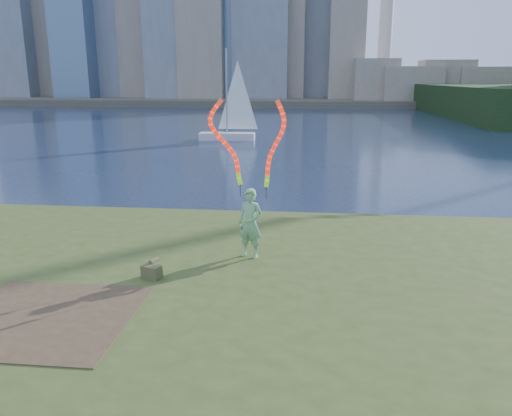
# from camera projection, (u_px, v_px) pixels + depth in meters

# --- Properties ---
(ground) EXTENTS (320.00, 320.00, 0.00)m
(ground) POSITION_uv_depth(u_px,v_px,m) (201.00, 291.00, 12.09)
(ground) COLOR #19253E
(ground) RESTS_ON ground
(grassy_knoll) EXTENTS (20.00, 18.00, 0.80)m
(grassy_knoll) POSITION_uv_depth(u_px,v_px,m) (176.00, 323.00, 9.80)
(grassy_knoll) COLOR #3B4B1A
(grassy_knoll) RESTS_ON ground
(dirt_patch) EXTENTS (3.20, 3.00, 0.02)m
(dirt_patch) POSITION_uv_depth(u_px,v_px,m) (44.00, 317.00, 9.03)
(dirt_patch) COLOR #47331E
(dirt_patch) RESTS_ON grassy_knoll
(far_shore) EXTENTS (320.00, 40.00, 1.20)m
(far_shore) POSITION_uv_depth(u_px,v_px,m) (298.00, 100.00, 103.34)
(far_shore) COLOR #474234
(far_shore) RESTS_ON ground
(woman_with_ribbons) EXTENTS (1.98, 0.72, 4.06)m
(woman_with_ribbons) POSITION_uv_depth(u_px,v_px,m) (251.00, 200.00, 11.80)
(woman_with_ribbons) COLOR #117518
(woman_with_ribbons) RESTS_ON grassy_knoll
(canvas_bag) EXTENTS (0.47, 0.52, 0.38)m
(canvas_bag) POSITION_uv_depth(u_px,v_px,m) (152.00, 271.00, 10.81)
(canvas_bag) COLOR brown
(canvas_bag) RESTS_ON grassy_knoll
(sailboat) EXTENTS (4.86, 1.62, 7.34)m
(sailboat) POSITION_uv_depth(u_px,v_px,m) (230.00, 125.00, 41.15)
(sailboat) COLOR silver
(sailboat) RESTS_ON ground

